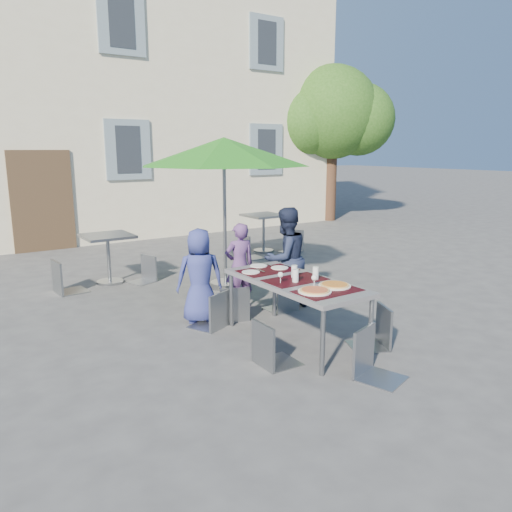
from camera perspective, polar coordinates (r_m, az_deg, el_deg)
ground at (r=6.38m, az=10.79°, el=-8.51°), size 90.00×90.00×0.00m
building at (r=16.46m, az=-20.10°, el=20.66°), size 13.60×8.20×11.10m
tree at (r=15.98m, az=8.79°, el=15.72°), size 3.60×3.00×4.70m
dining_table at (r=5.78m, az=4.52°, el=-3.26°), size 0.80×1.85×0.76m
pizza_near_left at (r=5.29m, az=6.72°, el=-3.96°), size 0.36×0.36×0.03m
pizza_near_right at (r=5.53m, az=8.98°, el=-3.30°), size 0.36×0.36×0.03m
glassware at (r=5.71m, az=5.15°, el=-2.08°), size 0.50×0.49×0.15m
place_settings at (r=6.25m, az=0.85°, el=-1.42°), size 0.68×0.46×0.01m
child_0 at (r=6.50m, az=-6.44°, el=-2.24°), size 0.70×0.57×1.24m
child_1 at (r=7.07m, az=-1.90°, el=-1.09°), size 0.48×0.35×1.22m
child_2 at (r=7.00m, az=3.40°, el=-0.29°), size 0.72×0.44×1.44m
chair_0 at (r=6.26m, az=-4.94°, el=-3.68°), size 0.53×0.53×0.90m
chair_1 at (r=6.54m, az=-2.61°, el=-3.04°), size 0.50×0.50×0.88m
chair_2 at (r=6.90m, az=3.27°, el=-2.35°), size 0.39×0.39×0.87m
chair_3 at (r=5.17m, az=1.71°, el=-7.05°), size 0.41×0.41×0.90m
chair_4 at (r=5.82m, az=13.69°, el=-5.18°), size 0.54×0.53×0.91m
chair_5 at (r=5.05m, az=13.38°, el=-7.61°), size 0.52×0.52×0.94m
patio_umbrella at (r=7.90m, az=-3.69°, el=11.68°), size 2.67×2.67×2.40m
cafe_table_0 at (r=8.67m, az=-16.56°, el=0.85°), size 0.78×0.78×0.83m
bg_chair_l_0 at (r=8.31m, az=-21.26°, el=-0.05°), size 0.48×0.48×1.00m
bg_chair_r_0 at (r=8.66m, az=-12.67°, el=0.28°), size 0.48×0.48×0.84m
cafe_table_1 at (r=10.89m, az=0.87°, el=3.59°), size 0.78×0.78×0.83m
bg_chair_l_1 at (r=10.20m, az=-0.90°, el=2.78°), size 0.43×0.43×0.96m
bg_chair_r_1 at (r=10.99m, az=4.31°, el=3.27°), size 0.50×0.49×0.91m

